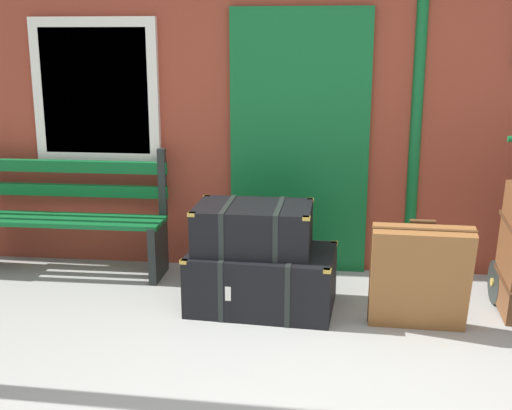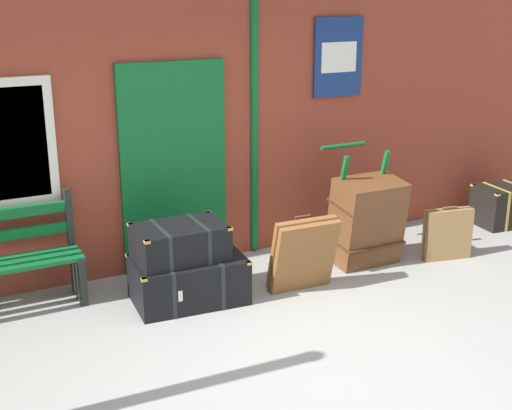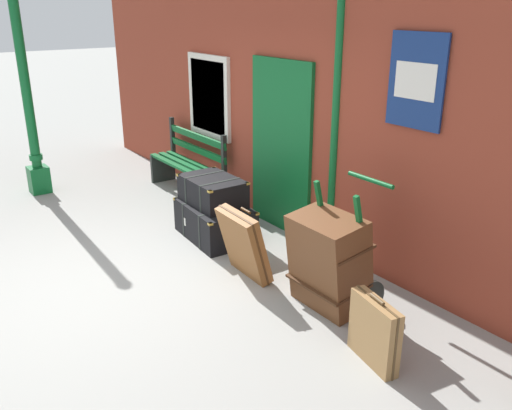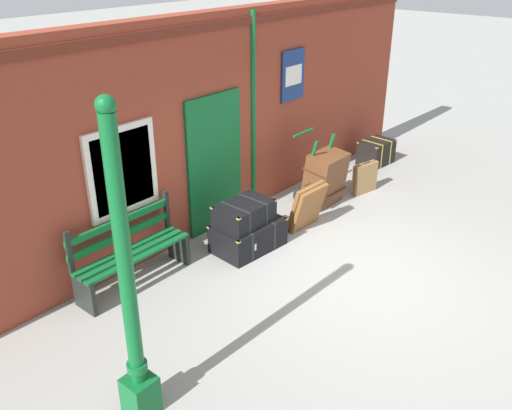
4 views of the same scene
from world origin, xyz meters
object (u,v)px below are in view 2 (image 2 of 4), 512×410
suitcase_olive (303,255)px  corner_trunk (505,205)px  suitcase_oxblood (447,234)px  large_brown_trunk (366,221)px  steamer_trunk_base (189,279)px  porters_trolley (356,233)px  steamer_trunk_middle (180,242)px

suitcase_olive → corner_trunk: (3.18, 0.56, -0.13)m
suitcase_oxblood → corner_trunk: (1.39, 0.55, -0.03)m
suitcase_olive → large_brown_trunk: bearing=18.1°
steamer_trunk_base → suitcase_oxblood: 2.84m
porters_trolley → steamer_trunk_middle: bearing=-175.1°
steamer_trunk_base → corner_trunk: corner_trunk is taller
suitcase_oxblood → steamer_trunk_middle: bearing=174.2°
suitcase_olive → corner_trunk: 3.23m
steamer_trunk_middle → suitcase_olive: (1.11, -0.31, -0.21)m
large_brown_trunk → steamer_trunk_middle: bearing=179.9°
steamer_trunk_middle → suitcase_olive: suitcase_olive is taller
steamer_trunk_base → suitcase_oxblood: (2.83, -0.28, 0.07)m
corner_trunk → large_brown_trunk: bearing=-173.5°
porters_trolley → suitcase_oxblood: 0.97m
suitcase_olive → suitcase_oxblood: suitcase_olive is taller
steamer_trunk_base → large_brown_trunk: size_ratio=1.14×
steamer_trunk_middle → suitcase_oxblood: bearing=-5.8°
steamer_trunk_base → porters_trolley: bearing=5.5°
steamer_trunk_base → porters_trolley: (1.98, 0.19, 0.06)m
porters_trolley → steamer_trunk_base: bearing=-174.5°
steamer_trunk_base → steamer_trunk_middle: (-0.06, 0.02, 0.37)m
porters_trolley → corner_trunk: porters_trolley is taller
steamer_trunk_middle → corner_trunk: size_ratio=1.12×
porters_trolley → corner_trunk: 2.24m
steamer_trunk_middle → suitcase_olive: 1.17m
steamer_trunk_middle → suitcase_oxblood: 2.92m
porters_trolley → suitcase_oxblood: porters_trolley is taller
steamer_trunk_base → large_brown_trunk: (1.98, 0.01, 0.25)m
steamer_trunk_base → large_brown_trunk: bearing=0.4°
steamer_trunk_base → suitcase_olive: (1.04, -0.29, 0.16)m
large_brown_trunk → suitcase_olive: large_brown_trunk is taller
porters_trolley → suitcase_oxblood: bearing=-29.1°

